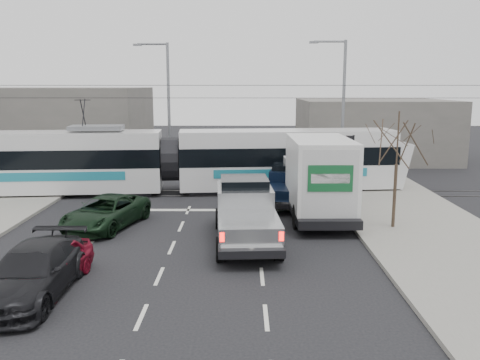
{
  "coord_description": "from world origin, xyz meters",
  "views": [
    {
      "loc": [
        1.07,
        -18.88,
        6.23
      ],
      "look_at": [
        0.93,
        4.68,
        1.8
      ],
      "focal_mm": 38.0,
      "sensor_mm": 36.0,
      "label": 1
    }
  ],
  "objects_px": {
    "silver_pickup": "(245,211)",
    "navy_pickup": "(286,186)",
    "box_truck": "(317,178)",
    "street_lamp_far": "(166,101)",
    "green_car": "(106,212)",
    "dark_car": "(32,272)",
    "bare_tree": "(398,143)",
    "street_lamp_near": "(341,102)",
    "red_car": "(49,265)",
    "traffic_signal": "(350,155)",
    "tram": "(170,160)"
  },
  "relations": [
    {
      "from": "street_lamp_far",
      "to": "navy_pickup",
      "type": "bearing_deg",
      "value": -49.09
    },
    {
      "from": "box_truck",
      "to": "dark_car",
      "type": "xyz_separation_m",
      "value": [
        -9.77,
        -9.3,
        -1.14
      ]
    },
    {
      "from": "silver_pickup",
      "to": "box_truck",
      "type": "relative_size",
      "value": 0.88
    },
    {
      "from": "navy_pickup",
      "to": "dark_car",
      "type": "distance_m",
      "value": 14.66
    },
    {
      "from": "navy_pickup",
      "to": "tram",
      "type": "bearing_deg",
      "value": 166.23
    },
    {
      "from": "street_lamp_far",
      "to": "box_truck",
      "type": "bearing_deg",
      "value": -52.2
    },
    {
      "from": "green_car",
      "to": "red_car",
      "type": "distance_m",
      "value": 6.63
    },
    {
      "from": "street_lamp_near",
      "to": "traffic_signal",
      "type": "bearing_deg",
      "value": -96.41
    },
    {
      "from": "navy_pickup",
      "to": "traffic_signal",
      "type": "bearing_deg",
      "value": -4.38
    },
    {
      "from": "bare_tree",
      "to": "dark_car",
      "type": "height_order",
      "value": "bare_tree"
    },
    {
      "from": "street_lamp_far",
      "to": "red_car",
      "type": "relative_size",
      "value": 2.26
    },
    {
      "from": "green_car",
      "to": "street_lamp_near",
      "type": "bearing_deg",
      "value": 57.35
    },
    {
      "from": "street_lamp_far",
      "to": "silver_pickup",
      "type": "distance_m",
      "value": 16.37
    },
    {
      "from": "traffic_signal",
      "to": "red_car",
      "type": "relative_size",
      "value": 0.9
    },
    {
      "from": "street_lamp_far",
      "to": "red_car",
      "type": "xyz_separation_m",
      "value": [
        -0.82,
        -19.8,
        -4.43
      ]
    },
    {
      "from": "green_car",
      "to": "silver_pickup",
      "type": "bearing_deg",
      "value": -1.16
    },
    {
      "from": "silver_pickup",
      "to": "navy_pickup",
      "type": "bearing_deg",
      "value": 67.64
    },
    {
      "from": "bare_tree",
      "to": "street_lamp_near",
      "type": "bearing_deg",
      "value": 91.42
    },
    {
      "from": "bare_tree",
      "to": "silver_pickup",
      "type": "relative_size",
      "value": 0.74
    },
    {
      "from": "bare_tree",
      "to": "tram",
      "type": "bearing_deg",
      "value": 144.45
    },
    {
      "from": "tram",
      "to": "dark_car",
      "type": "bearing_deg",
      "value": -102.95
    },
    {
      "from": "traffic_signal",
      "to": "box_truck",
      "type": "relative_size",
      "value": 0.47
    },
    {
      "from": "silver_pickup",
      "to": "box_truck",
      "type": "bearing_deg",
      "value": 43.79
    },
    {
      "from": "street_lamp_near",
      "to": "red_car",
      "type": "height_order",
      "value": "street_lamp_near"
    },
    {
      "from": "green_car",
      "to": "traffic_signal",
      "type": "bearing_deg",
      "value": 32.85
    },
    {
      "from": "street_lamp_far",
      "to": "box_truck",
      "type": "distance_m",
      "value": 14.66
    },
    {
      "from": "silver_pickup",
      "to": "dark_car",
      "type": "xyz_separation_m",
      "value": [
        -6.36,
        -5.64,
        -0.45
      ]
    },
    {
      "from": "traffic_signal",
      "to": "box_truck",
      "type": "bearing_deg",
      "value": -136.42
    },
    {
      "from": "traffic_signal",
      "to": "tram",
      "type": "xyz_separation_m",
      "value": [
        -9.67,
        3.72,
        -0.83
      ]
    },
    {
      "from": "street_lamp_far",
      "to": "red_car",
      "type": "height_order",
      "value": "street_lamp_far"
    },
    {
      "from": "tram",
      "to": "navy_pickup",
      "type": "height_order",
      "value": "tram"
    },
    {
      "from": "silver_pickup",
      "to": "green_car",
      "type": "xyz_separation_m",
      "value": [
        -6.16,
        1.8,
        -0.51
      ]
    },
    {
      "from": "box_truck",
      "to": "green_car",
      "type": "height_order",
      "value": "box_truck"
    },
    {
      "from": "dark_car",
      "to": "bare_tree",
      "type": "bearing_deg",
      "value": 29.09
    },
    {
      "from": "box_truck",
      "to": "navy_pickup",
      "type": "bearing_deg",
      "value": 114.6
    },
    {
      "from": "traffic_signal",
      "to": "green_car",
      "type": "height_order",
      "value": "traffic_signal"
    },
    {
      "from": "tram",
      "to": "red_car",
      "type": "xyz_separation_m",
      "value": [
        -1.81,
        -14.01,
        -1.23
      ]
    },
    {
      "from": "navy_pickup",
      "to": "red_car",
      "type": "bearing_deg",
      "value": -116.72
    },
    {
      "from": "traffic_signal",
      "to": "red_car",
      "type": "distance_m",
      "value": 15.55
    },
    {
      "from": "traffic_signal",
      "to": "street_lamp_far",
      "type": "height_order",
      "value": "street_lamp_far"
    },
    {
      "from": "box_truck",
      "to": "green_car",
      "type": "xyz_separation_m",
      "value": [
        -9.57,
        -1.86,
        -1.21
      ]
    },
    {
      "from": "bare_tree",
      "to": "box_truck",
      "type": "relative_size",
      "value": 0.65
    },
    {
      "from": "navy_pickup",
      "to": "dark_car",
      "type": "relative_size",
      "value": 0.99
    },
    {
      "from": "tram",
      "to": "navy_pickup",
      "type": "distance_m",
      "value": 7.21
    },
    {
      "from": "silver_pickup",
      "to": "navy_pickup",
      "type": "relative_size",
      "value": 1.33
    },
    {
      "from": "box_truck",
      "to": "street_lamp_far",
      "type": "bearing_deg",
      "value": 127.06
    },
    {
      "from": "red_car",
      "to": "tram",
      "type": "bearing_deg",
      "value": 88.22
    },
    {
      "from": "traffic_signal",
      "to": "dark_car",
      "type": "relative_size",
      "value": 0.69
    },
    {
      "from": "bare_tree",
      "to": "red_car",
      "type": "xyz_separation_m",
      "value": [
        -12.6,
        -6.3,
        -3.11
      ]
    },
    {
      "from": "street_lamp_near",
      "to": "box_truck",
      "type": "xyz_separation_m",
      "value": [
        -2.73,
        -9.3,
        -3.22
      ]
    }
  ]
}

